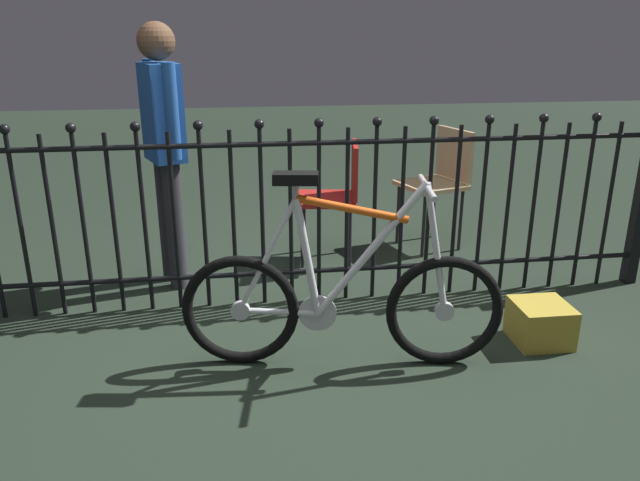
# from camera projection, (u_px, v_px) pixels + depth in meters

# --- Properties ---
(ground_plane) EXTENTS (20.00, 20.00, 0.00)m
(ground_plane) POSITION_uv_depth(u_px,v_px,m) (311.00, 362.00, 2.98)
(ground_plane) COLOR #212E22
(iron_fence) EXTENTS (4.32, 0.07, 1.12)m
(iron_fence) POSITION_uv_depth(u_px,v_px,m) (285.00, 209.00, 3.46)
(iron_fence) COLOR black
(iron_fence) RESTS_ON ground
(bicycle) EXTENTS (1.51, 0.40, 0.94)m
(bicycle) POSITION_uv_depth(u_px,v_px,m) (342.00, 301.00, 2.88)
(bicycle) COLOR black
(bicycle) RESTS_ON ground
(chair_tan) EXTENTS (0.51, 0.51, 0.86)m
(chair_tan) POSITION_uv_depth(u_px,v_px,m) (440.00, 176.00, 4.41)
(chair_tan) COLOR black
(chair_tan) RESTS_ON ground
(chair_red) EXTENTS (0.46, 0.45, 0.82)m
(chair_red) POSITION_uv_depth(u_px,v_px,m) (338.00, 190.00, 4.14)
(chair_red) COLOR black
(chair_red) RESTS_ON ground
(person_visitor) EXTENTS (0.28, 0.45, 1.57)m
(person_visitor) POSITION_uv_depth(u_px,v_px,m) (164.00, 136.00, 3.61)
(person_visitor) COLOR #2D2D33
(person_visitor) RESTS_ON ground
(display_crate) EXTENTS (0.28, 0.28, 0.21)m
(display_crate) POSITION_uv_depth(u_px,v_px,m) (540.00, 323.00, 3.15)
(display_crate) COLOR #B29933
(display_crate) RESTS_ON ground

